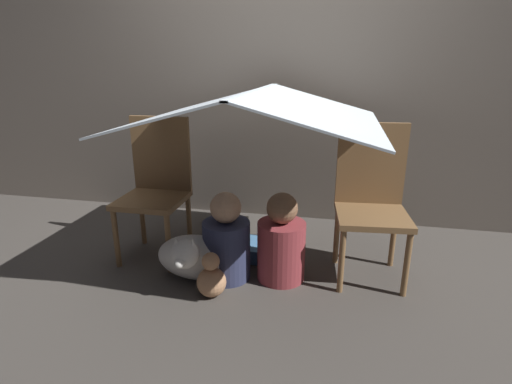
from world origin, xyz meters
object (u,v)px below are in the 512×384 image
(chair_left, at_px, (156,184))
(person_front, at_px, (227,243))
(chair_right, at_px, (371,197))
(dog, at_px, (196,257))
(person_second, at_px, (281,244))

(chair_left, bearing_deg, person_front, -24.21)
(chair_left, relative_size, chair_right, 1.00)
(chair_right, relative_size, dog, 1.85)
(chair_right, bearing_deg, person_second, -164.78)
(chair_left, bearing_deg, dog, -40.30)
(person_front, relative_size, dog, 1.09)
(person_second, height_order, dog, person_second)
(chair_right, relative_size, person_front, 1.69)
(person_second, distance_m, dog, 0.54)
(chair_left, bearing_deg, chair_right, -0.12)
(chair_left, relative_size, dog, 1.85)
(chair_left, distance_m, dog, 0.62)
(chair_left, xyz_separation_m, person_second, (0.90, -0.20, -0.27))
(dog, bearing_deg, person_front, 23.45)
(person_front, height_order, person_second, person_second)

